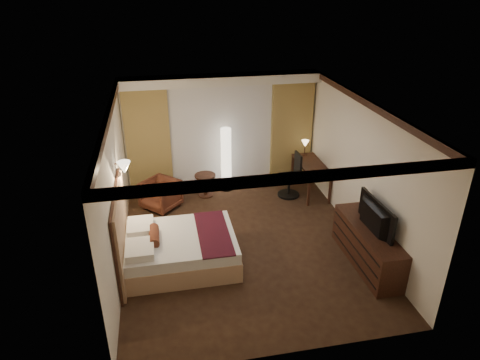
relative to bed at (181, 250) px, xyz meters
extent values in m
cube|color=black|center=(1.22, 0.42, -0.28)|extent=(4.50, 5.50, 0.01)
cube|color=white|center=(1.22, 0.42, 2.42)|extent=(4.50, 5.50, 0.01)
cube|color=#F0E4CF|center=(1.22, 3.17, 1.07)|extent=(4.50, 0.02, 2.70)
cube|color=#F0E4CF|center=(-1.03, 0.42, 1.07)|extent=(0.02, 5.50, 2.70)
cube|color=#F0E4CF|center=(3.47, 0.42, 1.07)|extent=(0.02, 5.50, 2.70)
cube|color=white|center=(1.22, 2.92, 2.32)|extent=(4.50, 0.50, 0.20)
cube|color=silver|center=(1.22, 3.09, 0.97)|extent=(2.48, 0.04, 2.45)
cube|color=#A8884C|center=(-0.48, 3.03, 0.97)|extent=(1.00, 0.14, 2.45)
cube|color=#A8884C|center=(2.92, 3.03, 0.97)|extent=(1.00, 0.14, 2.45)
imported|color=#512618|center=(-0.30, 2.11, 0.08)|extent=(0.96, 0.96, 0.72)
imported|color=black|center=(3.19, -0.64, 0.76)|extent=(0.67, 1.14, 0.15)
camera|label=1|loc=(-0.19, -6.36, 4.39)|focal=32.00mm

